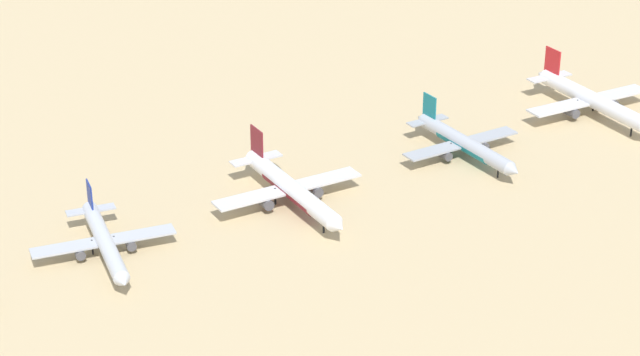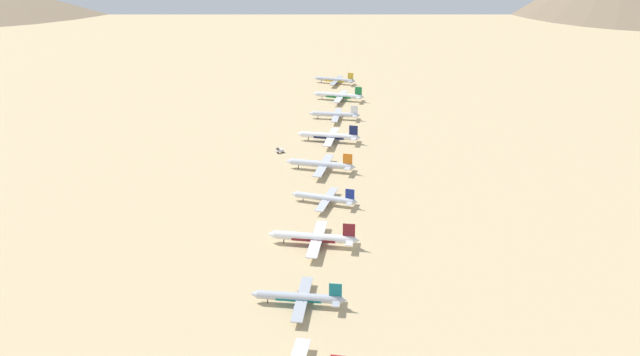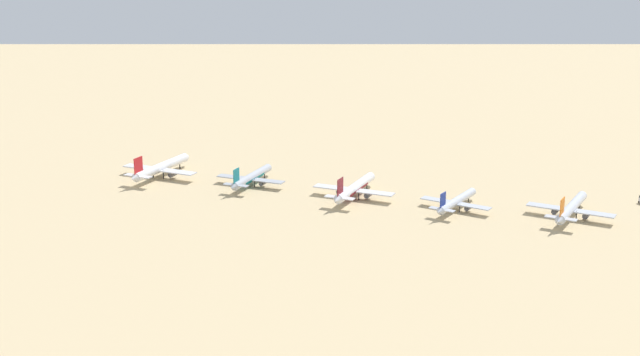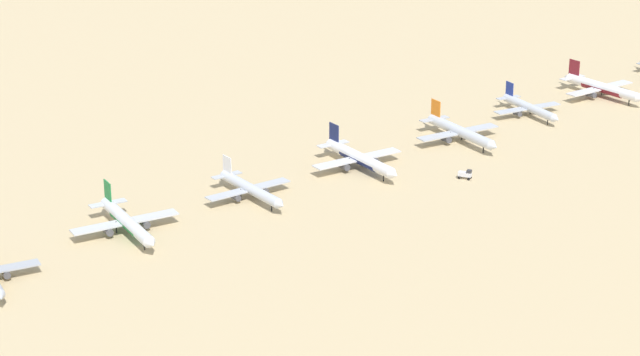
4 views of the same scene
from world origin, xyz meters
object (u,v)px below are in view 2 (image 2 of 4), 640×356
parked_jet_4 (322,164)px  parked_jet_6 (314,238)px  parked_jet_3 (330,136)px  parked_jet_5 (325,198)px  parked_jet_2 (335,114)px  parked_jet_1 (339,96)px  parked_jet_0 (335,80)px  service_truck (280,150)px  parked_jet_7 (299,297)px

parked_jet_4 → parked_jet_6: size_ratio=0.97×
parked_jet_3 → parked_jet_5: 107.79m
parked_jet_2 → parked_jet_1: bearing=-81.8°
parked_jet_1 → parked_jet_4: (-21.26, 161.12, 0.18)m
parked_jet_2 → parked_jet_6: (-33.10, 209.63, 0.65)m
parked_jet_4 → parked_jet_5: parked_jet_4 is taller
parked_jet_3 → parked_jet_4: bearing=97.0°
parked_jet_3 → parked_jet_5: parked_jet_3 is taller
parked_jet_4 → parked_jet_5: (-13.82, 50.13, -0.64)m
parked_jet_5 → parked_jet_6: (-5.57, 50.71, 0.74)m
parked_jet_3 → parked_jet_6: (-26.25, 156.49, 0.12)m
parked_jet_0 → parked_jet_3: parked_jet_3 is taller
parked_jet_2 → service_truck: size_ratio=7.74×
parked_jet_3 → service_truck: (30.72, 30.25, -2.69)m
parked_jet_2 → parked_jet_5: (-27.53, 158.92, -0.09)m
parked_jet_1 → parked_jet_6: (-40.65, 261.96, 0.27)m
parked_jet_6 → service_truck: parked_jet_6 is taller
parked_jet_1 → parked_jet_5: parked_jet_1 is taller
service_truck → parked_jet_1: bearing=-96.9°
parked_jet_2 → parked_jet_6: parked_jet_6 is taller
parked_jet_5 → parked_jet_6: size_ratio=0.84×
service_truck → parked_jet_4: bearing=145.9°
parked_jet_0 → service_truck: bearing=89.6°
parked_jet_0 → parked_jet_2: parked_jet_2 is taller
parked_jet_1 → parked_jet_4: 162.52m
parked_jet_0 → parked_jet_6: size_ratio=0.84×
parked_jet_7 → parked_jet_2: bearing=-81.5°
parked_jet_6 → service_truck: size_ratio=9.03×
parked_jet_3 → parked_jet_6: bearing=99.5°
parked_jet_3 → parked_jet_4: parked_jet_3 is taller
parked_jet_5 → parked_jet_7: parked_jet_7 is taller
parked_jet_0 → parked_jet_5: size_ratio=1.00×
service_truck → parked_jet_0: bearing=-90.4°
parked_jet_3 → parked_jet_4: (-6.86, 55.65, 0.02)m
parked_jet_0 → service_truck: size_ratio=7.55×
parked_jet_6 → parked_jet_1: bearing=-81.2°
parked_jet_2 → parked_jet_5: 161.29m
parked_jet_3 → parked_jet_4: 56.08m
parked_jet_4 → service_truck: parked_jet_4 is taller
parked_jet_1 → parked_jet_6: 265.10m
parked_jet_0 → parked_jet_5: parked_jet_5 is taller
parked_jet_3 → parked_jet_5: size_ratio=1.16×
parked_jet_0 → parked_jet_5: 269.26m
parked_jet_1 → parked_jet_7: size_ratio=1.05×
parked_jet_2 → parked_jet_4: bearing=97.2°
parked_jet_0 → parked_jet_3: (-29.52, 158.75, 0.68)m
parked_jet_2 → parked_jet_5: size_ratio=1.02×
parked_jet_3 → parked_jet_5: (-20.68, 105.79, -0.62)m
parked_jet_2 → service_truck: 86.76m
parked_jet_4 → parked_jet_6: bearing=100.9°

